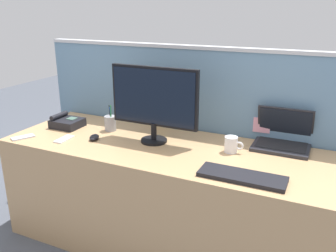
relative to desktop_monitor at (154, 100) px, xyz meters
name	(u,v)px	position (x,y,z in m)	size (l,w,h in m)	color
ground_plane	(165,242)	(0.10, -0.05, -1.00)	(10.00, 10.00, 0.00)	#4C515B
desk	(165,196)	(0.10, -0.05, -0.64)	(2.11, 0.74, 0.72)	tan
cubicle_divider	(189,135)	(0.10, 0.36, -0.34)	(2.33, 0.08, 1.31)	#6084A3
desktop_monitor	(154,100)	(0.00, 0.00, 0.00)	(0.59, 0.17, 0.49)	black
laptop	(283,137)	(0.77, 0.26, -0.22)	(0.34, 0.27, 0.25)	#232328
desk_phone	(67,122)	(-0.72, -0.01, -0.25)	(0.21, 0.18, 0.10)	black
keyboard_main	(242,176)	(0.65, -0.29, -0.27)	(0.45, 0.16, 0.02)	black
computer_mouse_right_hand	(94,137)	(-0.38, -0.14, -0.27)	(0.06, 0.10, 0.03)	black
pen_cup	(110,123)	(-0.38, 0.06, -0.23)	(0.08, 0.08, 0.19)	#99999E
cell_phone_white_slab	(64,139)	(-0.56, -0.23, -0.28)	(0.06, 0.15, 0.01)	silver
cell_phone_silver_slab	(23,137)	(-0.83, -0.32, -0.28)	(0.07, 0.15, 0.01)	#B7BAC1
coffee_mug	(231,145)	(0.51, 0.03, -0.23)	(0.12, 0.08, 0.10)	white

